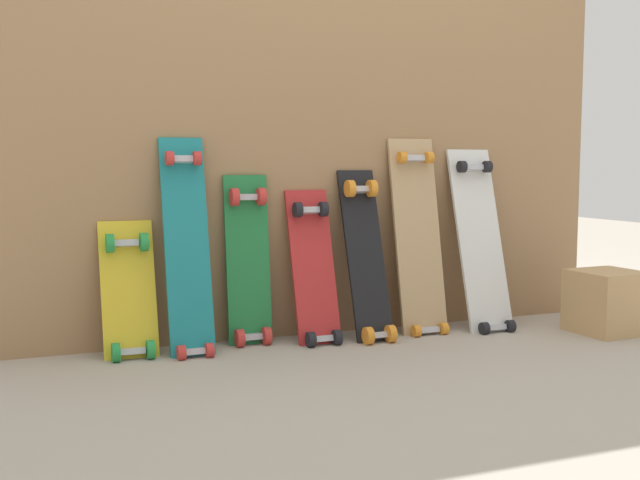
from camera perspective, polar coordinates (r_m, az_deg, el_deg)
The scene contains 10 objects.
ground_plane at distance 3.22m, azimuth -0.46°, elevation -7.20°, with size 12.00×12.00×0.00m, color #A89E8E.
plywood_wall_panel at distance 3.20m, azimuth -0.92°, elevation 6.73°, with size 2.78×0.04×1.55m, color #99724C.
skateboard_yellow at distance 2.95m, azimuth -14.03°, elevation -4.15°, with size 0.20×0.21×0.57m.
skateboard_teal at distance 2.95m, azimuth -9.84°, elevation -1.08°, with size 0.17×0.26×0.89m.
skateboard_green at distance 3.07m, azimuth -5.37°, elevation -2.00°, with size 0.18×0.15×0.73m.
skateboard_red at distance 3.10m, azimuth -0.43°, elevation -2.57°, with size 0.18×0.25×0.68m.
skateboard_black at distance 3.16m, azimuth 3.51°, elevation -1.63°, with size 0.16×0.30×0.76m.
skateboard_natural at distance 3.30m, azimuth 7.35°, elevation -0.27°, with size 0.21×0.24×0.90m.
skateboard_white at distance 3.42m, azimuth 11.92°, elevation -0.52°, with size 0.21×0.30×0.86m.
wooden_crate at distance 3.49m, azimuth 20.60°, elevation -4.33°, with size 0.27×0.27×0.27m, color tan.
Camera 1 is at (-1.12, -2.93, 0.72)m, focal length 42.94 mm.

